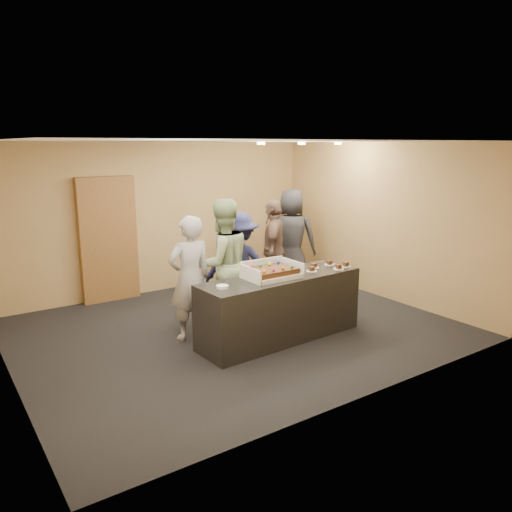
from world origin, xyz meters
name	(u,v)px	position (x,y,z in m)	size (l,w,h in m)	color
room	(235,239)	(0.00, 0.00, 1.35)	(6.04, 6.00, 2.70)	black
serving_counter	(280,308)	(0.32, -0.66, 0.45)	(2.40, 0.70, 0.90)	black
storage_cabinet	(108,240)	(-1.04, 2.41, 1.07)	(0.97, 0.15, 2.14)	brown
cake_box	(271,274)	(0.18, -0.64, 0.95)	(0.73, 0.50, 0.21)	white
sheet_cake	(272,271)	(0.18, -0.66, 1.00)	(0.62, 0.43, 0.12)	#39200D
plate_stack	(222,287)	(-0.64, -0.72, 0.92)	(0.15, 0.15, 0.04)	white
slice_a	(312,270)	(0.84, -0.70, 0.92)	(0.15, 0.15, 0.07)	white
slice_b	(314,266)	(1.00, -0.56, 0.92)	(0.15, 0.15, 0.07)	white
slice_c	(339,268)	(1.24, -0.83, 0.92)	(0.15, 0.15, 0.07)	white
slice_d	(329,263)	(1.31, -0.56, 0.92)	(0.15, 0.15, 0.07)	white
slice_e	(346,265)	(1.43, -0.77, 0.92)	(0.15, 0.15, 0.07)	white
person_server_grey	(190,278)	(-0.70, 0.04, 0.87)	(0.63, 0.41, 1.73)	#A8A7AC
person_sage_man	(222,264)	(-0.08, 0.22, 0.95)	(0.92, 0.72, 1.90)	#94AD7F
person_navy_man	(239,265)	(0.36, 0.45, 0.83)	(1.07, 0.61, 1.65)	#1B1C40
person_brown_extra	(274,250)	(1.37, 0.93, 0.87)	(1.02, 0.42, 1.74)	brown
person_dark_suit	(292,238)	(2.06, 1.31, 0.94)	(0.91, 0.59, 1.87)	#242428
ceiling_spotlights	(302,143)	(1.60, 0.50, 2.67)	(1.72, 0.12, 0.03)	#FFEAC6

